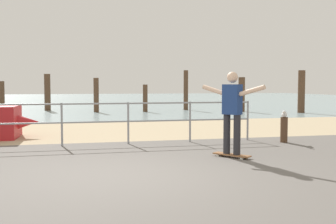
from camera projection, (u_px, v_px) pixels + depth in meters
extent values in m
cube|color=#605B56|center=(139.00, 193.00, 5.70)|extent=(24.00, 10.00, 0.04)
cube|color=tan|center=(98.00, 130.00, 13.46)|extent=(24.00, 6.00, 0.04)
cube|color=#849EA3|center=(77.00, 100.00, 40.63)|extent=(72.00, 50.00, 0.04)
cylinder|color=gray|center=(62.00, 125.00, 9.88)|extent=(0.05, 0.05, 1.05)
cylinder|color=gray|center=(128.00, 123.00, 10.25)|extent=(0.05, 0.05, 1.05)
cylinder|color=gray|center=(190.00, 122.00, 10.62)|extent=(0.05, 0.05, 1.05)
cylinder|color=gray|center=(248.00, 121.00, 10.99)|extent=(0.05, 0.05, 1.05)
cylinder|color=gray|center=(26.00, 104.00, 9.66)|extent=(11.09, 0.04, 0.04)
cylinder|color=gray|center=(27.00, 123.00, 9.69)|extent=(11.09, 0.04, 0.04)
cone|color=#B21E23|center=(18.00, 122.00, 11.49)|extent=(1.13, 0.81, 0.77)
cube|color=brown|center=(232.00, 155.00, 8.38)|extent=(0.62, 0.77, 0.02)
cylinder|color=silver|center=(246.00, 158.00, 8.25)|extent=(0.06, 0.07, 0.06)
cylinder|color=silver|center=(242.00, 159.00, 8.14)|extent=(0.06, 0.07, 0.06)
cylinder|color=silver|center=(222.00, 155.00, 8.63)|extent=(0.06, 0.07, 0.06)
cylinder|color=silver|center=(218.00, 156.00, 8.51)|extent=(0.06, 0.07, 0.06)
cylinder|color=#26262B|center=(237.00, 135.00, 8.27)|extent=(0.14, 0.14, 0.80)
cylinder|color=#26262B|center=(227.00, 134.00, 8.43)|extent=(0.14, 0.14, 0.80)
cube|color=navy|center=(232.00, 99.00, 8.30)|extent=(0.37, 0.41, 0.60)
sphere|color=beige|center=(232.00, 77.00, 8.28)|extent=(0.22, 0.22, 0.22)
cylinder|color=beige|center=(252.00, 91.00, 8.00)|extent=(0.39, 0.51, 0.23)
cylinder|color=beige|center=(214.00, 90.00, 8.59)|extent=(0.39, 0.51, 0.23)
cylinder|color=#513826|center=(284.00, 130.00, 10.54)|extent=(0.18, 0.18, 0.66)
ellipsoid|color=white|center=(284.00, 114.00, 10.51)|extent=(0.28, 0.35, 0.14)
sphere|color=white|center=(284.00, 112.00, 10.33)|extent=(0.09, 0.09, 0.09)
cone|color=gold|center=(284.00, 113.00, 10.28)|extent=(0.05, 0.06, 0.02)
cube|color=slate|center=(284.00, 113.00, 10.66)|extent=(0.13, 0.14, 0.02)
cylinder|color=#513826|center=(1.00, 96.00, 23.80)|extent=(0.36, 0.36, 1.68)
cylinder|color=#513826|center=(47.00, 92.00, 23.48)|extent=(0.34, 0.34, 2.08)
cylinder|color=#513826|center=(96.00, 95.00, 22.08)|extent=(0.27, 0.27, 1.84)
cylinder|color=#513826|center=(145.00, 98.00, 22.38)|extent=(0.25, 0.25, 1.48)
cylinder|color=#513826|center=(186.00, 90.00, 24.01)|extent=(0.26, 0.26, 2.30)
cylinder|color=#513826|center=(242.00, 95.00, 22.67)|extent=(0.35, 0.35, 1.88)
cylinder|color=#513826|center=(301.00, 92.00, 21.59)|extent=(0.36, 0.36, 2.22)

